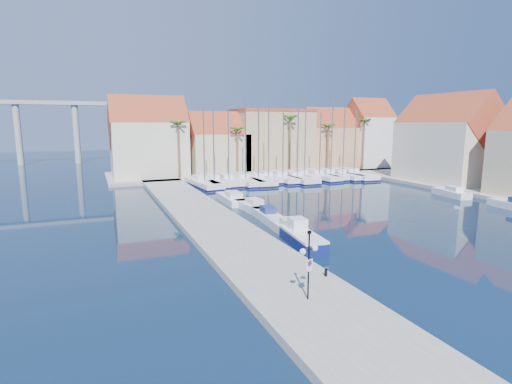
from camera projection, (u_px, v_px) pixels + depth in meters
ground at (382, 255)px, 28.83m from camera, size 260.00×260.00×0.00m
quay_west at (210, 221)px, 37.72m from camera, size 6.00×77.00×0.50m
shore_north at (256, 172)px, 76.28m from camera, size 54.00×16.00×0.50m
shore_east at (497, 191)px, 54.46m from camera, size 12.00×60.00×0.50m
lamp_post at (309, 255)px, 20.07m from camera, size 1.19×0.62×3.64m
bollard at (326, 272)px, 23.53m from camera, size 0.18×0.18×0.45m
fishing_boat at (302, 237)px, 31.15m from camera, size 2.45×5.74×1.95m
motorboat_west_0 at (289, 228)px, 34.22m from camera, size 2.60×6.35×1.40m
motorboat_west_1 at (266, 214)px, 39.52m from camera, size 2.08×5.28×1.40m
motorboat_west_2 at (252, 206)px, 43.50m from camera, size 2.24×6.01×1.40m
motorboat_west_3 at (232, 198)px, 47.90m from camera, size 2.32×6.78×1.40m
motorboat_east_1 at (452, 193)px, 51.78m from camera, size 2.48×5.66×1.40m
sailboat_0 at (203, 183)px, 59.73m from camera, size 3.65×10.83×11.76m
sailboat_1 at (213, 182)px, 61.20m from camera, size 2.94×10.14×11.55m
sailboat_2 at (228, 181)px, 61.81m from camera, size 2.53×9.03×11.31m
sailboat_3 at (244, 180)px, 62.77m from camera, size 3.01×11.18×13.15m
sailboat_4 at (257, 180)px, 63.08m from camera, size 3.38×10.91×12.07m
sailboat_5 at (267, 178)px, 65.02m from camera, size 2.46×8.23×12.89m
sailboat_6 at (281, 178)px, 65.55m from camera, size 2.83×10.46×11.06m
sailboat_7 at (295, 178)px, 65.59m from camera, size 3.18×11.58×13.52m
sailboat_8 at (303, 176)px, 67.72m from camera, size 2.29×8.28×12.97m
sailboat_9 at (317, 176)px, 67.76m from camera, size 3.68×10.81×11.14m
sailboat_10 at (329, 175)px, 68.59m from camera, size 3.22×9.54×14.49m
sailboat_11 at (340, 175)px, 68.94m from camera, size 3.61×10.51×12.63m
sailboat_12 at (352, 175)px, 69.68m from camera, size 3.55×12.07×11.77m
building_0 at (149, 141)px, 66.80m from camera, size 12.30×9.00×13.50m
building_1 at (217, 146)px, 71.51m from camera, size 10.30×8.00×11.00m
building_2 at (271, 140)px, 76.38m from camera, size 14.20×10.20×11.50m
building_3 at (327, 141)px, 80.04m from camera, size 10.30×8.00×12.00m
building_4 at (368, 135)px, 82.31m from camera, size 8.30×8.00×14.00m
building_6 at (447, 142)px, 61.59m from camera, size 9.00×14.30×13.50m
palm_0 at (178, 125)px, 63.31m from camera, size 2.60×2.60×10.15m
palm_1 at (237, 131)px, 67.22m from camera, size 2.60×2.60×9.15m
palm_2 at (290, 120)px, 70.65m from camera, size 2.60×2.60×11.15m
palm_3 at (329, 128)px, 73.89m from camera, size 2.60×2.60×9.65m
palm_4 at (364, 122)px, 76.72m from camera, size 2.60×2.60×10.65m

